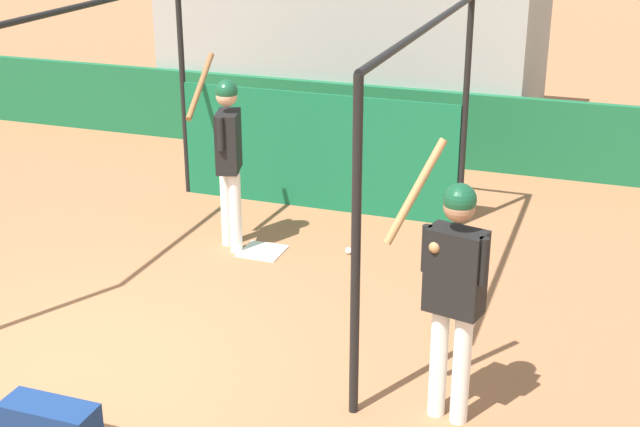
% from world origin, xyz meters
% --- Properties ---
extents(ground_plane, '(60.00, 60.00, 0.00)m').
position_xyz_m(ground_plane, '(0.00, 0.00, 0.00)').
color(ground_plane, '#9E6642').
extents(outfield_wall, '(24.00, 0.12, 1.04)m').
position_xyz_m(outfield_wall, '(0.00, 6.32, 0.52)').
color(outfield_wall, '#196038').
rests_on(outfield_wall, ground).
extents(bleacher_section, '(5.40, 3.20, 2.72)m').
position_xyz_m(bleacher_section, '(-0.00, 7.98, 1.35)').
color(bleacher_section, '#9E9E99').
rests_on(bleacher_section, ground).
extents(batting_cage, '(3.52, 4.05, 2.60)m').
position_xyz_m(batting_cage, '(0.63, 3.51, 1.18)').
color(batting_cage, black).
rests_on(batting_cage, ground).
extents(home_plate, '(0.44, 0.44, 0.02)m').
position_xyz_m(home_plate, '(0.54, 2.75, 0.01)').
color(home_plate, white).
rests_on(home_plate, ground).
extents(player_batter, '(0.61, 0.80, 2.00)m').
position_xyz_m(player_batter, '(0.18, 2.76, 1.12)').
color(player_batter, white).
rests_on(player_batter, ground).
extents(player_waiting, '(0.75, 0.45, 2.08)m').
position_xyz_m(player_waiting, '(3.03, 0.39, 1.12)').
color(player_waiting, white).
rests_on(player_waiting, ground).
extents(equipment_bag, '(0.70, 0.28, 0.28)m').
position_xyz_m(equipment_bag, '(0.43, -0.83, 0.14)').
color(equipment_bag, navy).
rests_on(equipment_bag, ground).
extents(baseball, '(0.07, 0.07, 0.07)m').
position_xyz_m(baseball, '(1.43, 3.01, 0.04)').
color(baseball, white).
rests_on(baseball, ground).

